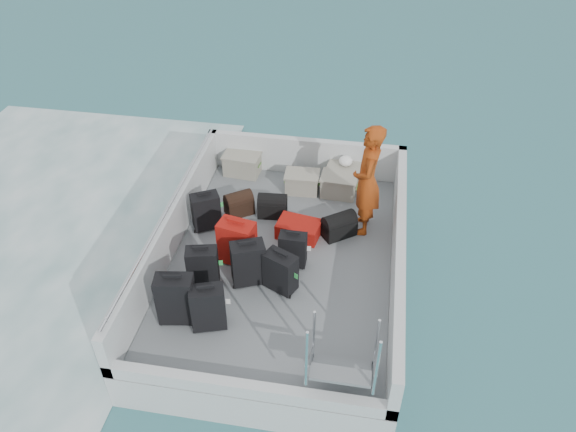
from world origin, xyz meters
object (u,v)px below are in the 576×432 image
passenger (367,181)px  suitcase_5 (237,243)px  suitcase_0 (176,300)px  suitcase_7 (293,250)px  suitcase_8 (299,229)px  suitcase_1 (203,268)px  crate_2 (345,175)px  crate_1 (302,183)px  suitcase_2 (206,212)px  suitcase_3 (208,308)px  suitcase_4 (248,264)px  crate_3 (339,186)px  suitcase_6 (280,272)px  crate_0 (242,164)px

passenger → suitcase_5: bearing=-58.9°
suitcase_0 → passenger: 3.39m
suitcase_0 → suitcase_7: 1.90m
suitcase_0 → passenger: (2.34, 2.39, 0.55)m
suitcase_7 → suitcase_8: suitcase_7 is taller
suitcase_1 → crate_2: bearing=46.1°
suitcase_0 → crate_1: (1.20, 3.25, -0.21)m
suitcase_0 → suitcase_7: suitcase_0 is taller
suitcase_2 → suitcase_1: bearing=-104.7°
suitcase_7 → suitcase_2: bearing=157.2°
suitcase_2 → suitcase_3: 2.12m
suitcase_4 → suitcase_7: suitcase_4 is taller
crate_2 → crate_1: bearing=-152.3°
crate_3 → suitcase_7: bearing=-104.8°
suitcase_7 → passenger: 1.58m
suitcase_8 → crate_1: bearing=15.8°
suitcase_6 → crate_0: suitcase_6 is taller
suitcase_4 → suitcase_5: size_ratio=0.97×
suitcase_1 → suitcase_2: size_ratio=1.03×
suitcase_4 → crate_2: suitcase_4 is taller
passenger → suitcase_4: bearing=-46.3°
crate_0 → crate_1: 1.23m
suitcase_7 → crate_2: bearing=76.0°
suitcase_7 → crate_0: bearing=120.0°
crate_0 → crate_3: (1.82, -0.38, -0.01)m
suitcase_4 → suitcase_8: 1.30m
suitcase_2 → suitcase_5: 0.99m
suitcase_1 → crate_1: suitcase_1 is taller
crate_0 → passenger: size_ratio=0.34×
suitcase_0 → crate_1: size_ratio=1.36×
suitcase_1 → suitcase_6: 1.11m
suitcase_6 → crate_0: bearing=139.2°
suitcase_1 → suitcase_4: bearing=2.3°
crate_2 → passenger: size_ratio=0.31×
suitcase_2 → crate_0: size_ratio=1.02×
suitcase_3 → suitcase_6: (0.81, 0.85, -0.03)m
suitcase_3 → crate_1: 3.39m
suitcase_2 → suitcase_5: (0.69, -0.71, 0.05)m
suitcase_1 → suitcase_6: size_ratio=1.05×
suitcase_4 → suitcase_8: suitcase_4 is taller
suitcase_5 → passenger: 2.21m
suitcase_1 → crate_1: bearing=54.9°
suitcase_3 → crate_0: bearing=78.2°
crate_2 → crate_3: (-0.07, -0.38, 0.00)m
passenger → suitcase_6: bearing=-34.9°
suitcase_3 → crate_0: 3.70m
suitcase_2 → passenger: 2.62m
crate_3 → passenger: 1.24m
suitcase_4 → suitcase_5: 0.47m
suitcase_2 → suitcase_5: suitcase_5 is taller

